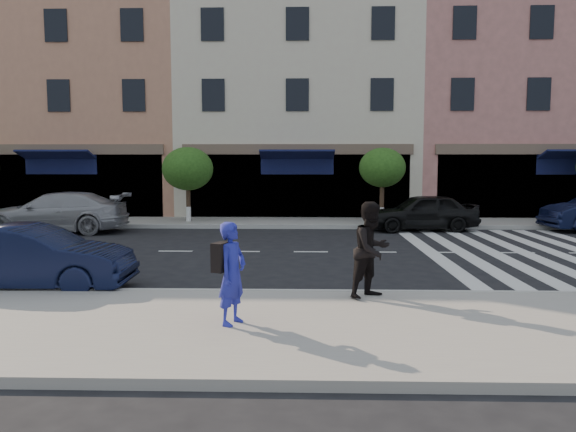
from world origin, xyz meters
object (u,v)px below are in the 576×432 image
at_px(car_near_mid, 31,258).
at_px(car_far_left, 56,213).
at_px(walker, 372,250).
at_px(car_far_mid, 422,212).
at_px(photographer, 232,273).

height_order(car_near_mid, car_far_left, car_far_left).
xyz_separation_m(walker, car_near_mid, (-6.90, 1.00, -0.36)).
height_order(car_far_left, car_far_mid, car_far_left).
xyz_separation_m(photographer, car_far_mid, (5.62, 12.87, -0.24)).
bearing_deg(car_far_mid, photographer, -29.29).
distance_m(photographer, car_far_mid, 14.04).
bearing_deg(car_far_left, photographer, 30.40).
xyz_separation_m(walker, car_far_mid, (3.25, 11.09, -0.33)).
height_order(walker, car_far_mid, walker).
bearing_deg(walker, car_far_mid, 32.67).
distance_m(photographer, walker, 2.96).
bearing_deg(car_near_mid, car_far_left, 20.28).
bearing_deg(car_far_mid, car_near_mid, -50.89).
height_order(photographer, walker, walker).
bearing_deg(car_far_left, car_near_mid, 17.38).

